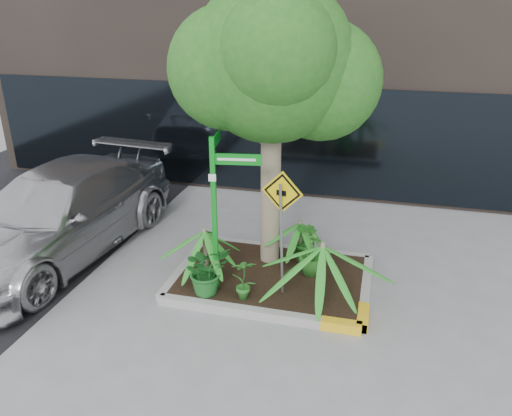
% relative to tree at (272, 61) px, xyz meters
% --- Properties ---
extents(ground, '(80.00, 80.00, 0.00)m').
position_rel_tree_xyz_m(ground, '(-0.04, -0.85, -3.64)').
color(ground, gray).
rests_on(ground, ground).
extents(planter, '(3.35, 2.36, 0.15)m').
position_rel_tree_xyz_m(planter, '(0.19, -0.58, -3.54)').
color(planter, '#9E9E99').
rests_on(planter, ground).
extents(tree, '(3.32, 2.95, 4.99)m').
position_rel_tree_xyz_m(tree, '(0.00, 0.00, 0.00)').
color(tree, gray).
rests_on(tree, ground).
extents(palm_front, '(1.17, 1.17, 1.30)m').
position_rel_tree_xyz_m(palm_front, '(1.08, -1.20, -2.52)').
color(palm_front, gray).
rests_on(palm_front, ground).
extents(palm_left, '(0.98, 0.98, 1.08)m').
position_rel_tree_xyz_m(palm_left, '(-0.94, -0.82, -2.68)').
color(palm_left, gray).
rests_on(palm_left, ground).
extents(palm_back, '(0.87, 0.87, 0.97)m').
position_rel_tree_xyz_m(palm_back, '(0.53, 0.10, -2.77)').
color(palm_back, gray).
rests_on(palm_back, ground).
extents(parked_car, '(2.81, 5.75, 1.61)m').
position_rel_tree_xyz_m(parked_car, '(-4.01, -0.44, -2.84)').
color(parked_car, '#ADACB1').
rests_on(parked_car, ground).
extents(shrub_a, '(1.05, 1.05, 0.83)m').
position_rel_tree_xyz_m(shrub_a, '(-0.73, -1.37, -3.08)').
color(shrub_a, '#1A5D20').
rests_on(shrub_a, planter).
extents(shrub_b, '(0.56, 0.56, 0.80)m').
position_rel_tree_xyz_m(shrub_b, '(0.81, -0.35, -3.09)').
color(shrub_b, '#28691F').
rests_on(shrub_b, planter).
extents(shrub_c, '(0.49, 0.49, 0.73)m').
position_rel_tree_xyz_m(shrub_c, '(-0.10, -1.40, -3.13)').
color(shrub_c, '#266E22').
rests_on(shrub_c, planter).
extents(shrub_d, '(0.64, 0.64, 0.82)m').
position_rel_tree_xyz_m(shrub_d, '(0.65, 0.03, -3.08)').
color(shrub_d, '#1F661D').
rests_on(shrub_d, planter).
extents(street_sign_post, '(0.86, 0.78, 2.68)m').
position_rel_tree_xyz_m(street_sign_post, '(-0.59, -1.09, -1.98)').
color(street_sign_post, '#0C881B').
rests_on(street_sign_post, ground).
extents(cattle_sign, '(0.64, 0.24, 2.10)m').
position_rel_tree_xyz_m(cattle_sign, '(0.44, -1.19, -2.07)').
color(cattle_sign, slate).
rests_on(cattle_sign, ground).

